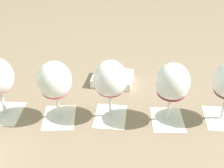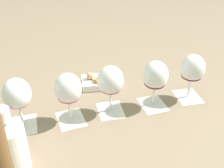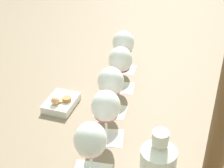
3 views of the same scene
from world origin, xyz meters
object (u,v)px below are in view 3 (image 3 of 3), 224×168
object	(u,v)px
wine_glass_1	(106,108)
wine_glass_4	(123,45)
snack_dish	(61,102)
wine_glass_0	(90,142)
wine_glass_2	(111,84)
wine_glass_3	(120,62)
ceramic_vase	(158,166)

from	to	relation	value
wine_glass_1	wine_glass_4	distance (m)	0.47
snack_dish	wine_glass_0	bearing A→B (deg)	157.44
wine_glass_2	snack_dish	xyz separation A→B (m)	(0.15, 0.11, -0.10)
wine_glass_3	wine_glass_0	bearing A→B (deg)	125.00
ceramic_vase	snack_dish	distance (m)	0.51
wine_glass_1	wine_glass_2	size ratio (longest dim) A/B	1.00
wine_glass_1	wine_glass_2	world-z (taller)	same
wine_glass_0	wine_glass_1	xyz separation A→B (m)	(0.09, -0.14, 0.00)
wine_glass_3	ceramic_vase	size ratio (longest dim) A/B	0.88
wine_glass_2	snack_dish	size ratio (longest dim) A/B	1.07
wine_glass_0	wine_glass_4	bearing A→B (deg)	-53.68
wine_glass_0	wine_glass_1	world-z (taller)	same
wine_glass_0	snack_dish	world-z (taller)	wine_glass_0
wine_glass_0	wine_glass_4	size ratio (longest dim) A/B	1.00
wine_glass_4	wine_glass_0	bearing A→B (deg)	126.32
wine_glass_1	wine_glass_2	distance (m)	0.15
wine_glass_4	ceramic_vase	distance (m)	0.68
wine_glass_3	wine_glass_4	world-z (taller)	same
wine_glass_0	wine_glass_1	bearing A→B (deg)	-58.19
wine_glass_1	wine_glass_4	bearing A→B (deg)	-52.11
wine_glass_3	snack_dish	bearing A→B (deg)	76.48
wine_glass_2	wine_glass_3	bearing A→B (deg)	-56.24
wine_glass_2	snack_dish	bearing A→B (deg)	36.53
wine_glass_1	wine_glass_3	distance (m)	0.31
wine_glass_4	snack_dish	xyz separation A→B (m)	(-0.04, 0.37, -0.10)
wine_glass_0	ceramic_vase	distance (m)	0.19
wine_glass_1	ceramic_vase	bearing A→B (deg)	169.03
wine_glass_2	wine_glass_3	world-z (taller)	same
wine_glass_0	snack_dish	xyz separation A→B (m)	(0.33, -0.14, -0.10)
wine_glass_1	ceramic_vase	xyz separation A→B (m)	(-0.25, 0.05, -0.03)
wine_glass_4	wine_glass_3	bearing A→B (deg)	130.35
wine_glass_0	ceramic_vase	bearing A→B (deg)	-152.08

